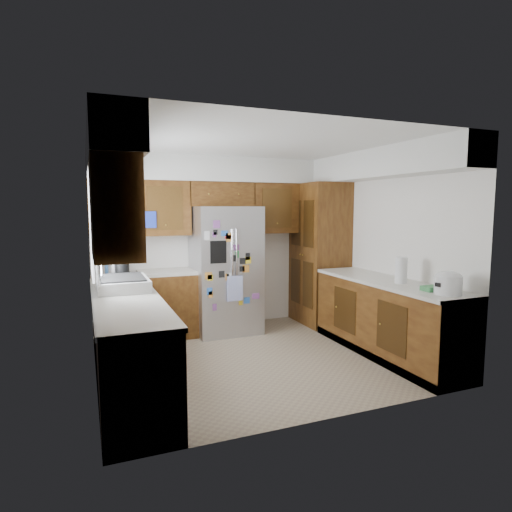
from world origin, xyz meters
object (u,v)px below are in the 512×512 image
Objects in this scene: pantry at (319,254)px; fridge at (226,270)px; rice_cooker at (448,282)px; paper_towel at (401,270)px.

pantry is 1.51m from fridge.
paper_towel is at bearing 90.53° from rice_cooker.
paper_towel is (1.49, -1.90, 0.17)m from fridge.
fridge is 6.52× the size of rice_cooker.
rice_cooker is (1.50, -2.58, 0.14)m from fridge.
paper_towel is at bearing -90.21° from pantry.
rice_cooker is at bearing -89.47° from paper_towel.
pantry reaches higher than fridge.
fridge is (-1.50, 0.05, -0.17)m from pantry.
paper_towel is (-0.01, -1.85, -0.00)m from pantry.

